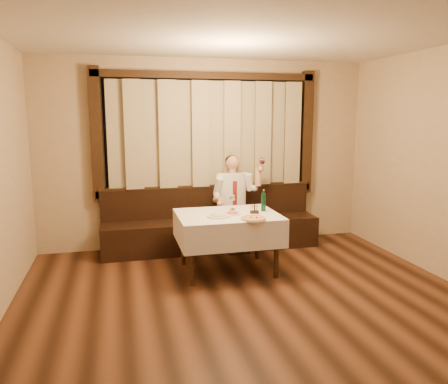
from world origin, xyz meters
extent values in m
cube|color=black|center=(0.00, 0.00, -0.01)|extent=(5.00, 6.00, 0.01)
cube|color=silver|center=(0.00, 0.00, 2.80)|extent=(5.00, 6.00, 0.01)
cube|color=tan|center=(0.00, 3.00, 1.40)|extent=(5.00, 0.01, 2.80)
cube|color=black|center=(0.00, 2.98, 1.70)|extent=(3.00, 0.02, 1.60)
cube|color=orange|center=(-0.70, 2.97, 1.40)|extent=(0.50, 0.01, 0.40)
cube|color=black|center=(0.00, 2.94, 0.85)|extent=(3.30, 0.12, 0.10)
cube|color=black|center=(0.00, 2.94, 2.55)|extent=(3.30, 0.12, 0.10)
cube|color=black|center=(-1.60, 2.94, 1.70)|extent=(0.16, 0.12, 1.90)
cube|color=black|center=(1.60, 2.94, 1.70)|extent=(0.16, 0.12, 1.90)
cube|color=#857655|center=(0.00, 2.88, 1.70)|extent=(2.90, 0.08, 1.55)
cube|color=black|center=(0.00, 2.68, 0.23)|extent=(3.20, 0.60, 0.45)
cube|color=black|center=(0.00, 2.92, 0.68)|extent=(3.20, 0.12, 0.45)
cube|color=black|center=(0.00, 2.92, 0.92)|extent=(3.20, 0.14, 0.04)
cylinder|color=black|center=(-0.52, 1.33, 0.35)|extent=(0.06, 0.06, 0.71)
cylinder|color=black|center=(0.52, 1.33, 0.35)|extent=(0.06, 0.06, 0.71)
cylinder|color=black|center=(-0.52, 2.07, 0.35)|extent=(0.06, 0.06, 0.71)
cylinder|color=black|center=(0.52, 2.07, 0.35)|extent=(0.06, 0.06, 0.71)
cube|color=black|center=(0.00, 1.70, 0.73)|extent=(1.20, 0.90, 0.04)
cube|color=white|center=(0.00, 1.70, 0.75)|extent=(1.26, 0.96, 0.01)
cube|color=white|center=(0.00, 1.22, 0.58)|extent=(1.26, 0.01, 0.35)
cube|color=white|center=(0.00, 2.18, 0.58)|extent=(1.26, 0.01, 0.35)
cube|color=white|center=(-0.63, 1.70, 0.58)|extent=(0.01, 0.96, 0.35)
cube|color=white|center=(0.63, 1.70, 0.58)|extent=(0.01, 0.96, 0.35)
cylinder|color=white|center=(0.22, 1.32, 0.76)|extent=(0.31, 0.31, 0.01)
cylinder|color=red|center=(0.22, 1.32, 0.77)|extent=(0.28, 0.28, 0.01)
torus|color=tan|center=(0.22, 1.32, 0.77)|extent=(0.30, 0.30, 0.02)
sphere|color=black|center=(0.19, 1.34, 0.78)|extent=(0.02, 0.02, 0.02)
sphere|color=black|center=(0.25, 1.31, 0.78)|extent=(0.02, 0.02, 0.02)
cylinder|color=white|center=(0.05, 1.66, 0.76)|extent=(0.23, 0.23, 0.01)
ellipsoid|color=#B24F1C|center=(0.05, 1.66, 0.80)|extent=(0.14, 0.14, 0.06)
cylinder|color=white|center=(-0.15, 1.56, 0.76)|extent=(0.28, 0.28, 0.02)
ellipsoid|color=beige|center=(-0.15, 1.56, 0.81)|extent=(0.18, 0.18, 0.08)
cylinder|color=#115132|center=(0.48, 1.73, 0.87)|extent=(0.06, 0.06, 0.23)
cylinder|color=#115132|center=(0.48, 1.73, 1.00)|extent=(0.02, 0.02, 0.05)
cylinder|color=silver|center=(0.48, 1.73, 1.03)|extent=(0.03, 0.03, 0.01)
cylinder|color=white|center=(0.12, 1.93, 0.76)|extent=(0.07, 0.07, 0.01)
cylinder|color=white|center=(0.12, 1.93, 0.82)|extent=(0.01, 0.01, 0.11)
ellipsoid|color=white|center=(0.12, 1.93, 0.91)|extent=(0.08, 0.08, 0.09)
cube|color=black|center=(0.33, 1.64, 0.77)|extent=(0.12, 0.08, 0.04)
cube|color=black|center=(0.33, 1.64, 0.83)|extent=(0.03, 0.06, 0.08)
cylinder|color=white|center=(0.30, 1.64, 0.82)|extent=(0.03, 0.03, 0.06)
cylinder|color=silver|center=(0.30, 1.64, 0.85)|extent=(0.03, 0.03, 0.01)
cylinder|color=white|center=(0.36, 1.63, 0.82)|extent=(0.03, 0.03, 0.06)
cylinder|color=silver|center=(0.36, 1.63, 0.85)|extent=(0.03, 0.03, 0.01)
cube|color=black|center=(0.33, 2.56, 0.53)|extent=(0.39, 0.44, 0.15)
cube|color=black|center=(0.23, 2.35, 0.23)|extent=(0.11, 0.12, 0.45)
cube|color=black|center=(0.44, 2.35, 0.23)|extent=(0.11, 0.12, 0.45)
ellipsoid|color=white|center=(0.33, 2.71, 0.87)|extent=(0.41, 0.25, 0.52)
cube|color=maroon|center=(0.33, 2.58, 0.84)|extent=(0.06, 0.01, 0.39)
cylinder|color=tan|center=(0.33, 2.71, 1.17)|extent=(0.10, 0.10, 0.08)
sphere|color=tan|center=(0.33, 2.71, 1.29)|extent=(0.20, 0.20, 0.20)
ellipsoid|color=black|center=(0.33, 2.74, 1.32)|extent=(0.21, 0.21, 0.16)
sphere|color=white|center=(0.14, 2.71, 1.08)|extent=(0.13, 0.13, 0.13)
sphere|color=white|center=(0.53, 2.71, 1.08)|extent=(0.13, 0.13, 0.13)
sphere|color=tan|center=(0.04, 2.31, 0.76)|extent=(0.08, 0.08, 0.08)
sphere|color=tan|center=(0.72, 2.54, 1.20)|extent=(0.09, 0.09, 0.09)
cylinder|color=white|center=(0.72, 2.52, 1.24)|extent=(0.01, 0.01, 0.11)
ellipsoid|color=white|center=(0.72, 2.52, 1.33)|extent=(0.08, 0.08, 0.10)
ellipsoid|color=#4C070F|center=(0.72, 2.52, 1.31)|extent=(0.06, 0.06, 0.06)
camera|label=1|loc=(-1.33, -3.49, 1.99)|focal=35.00mm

